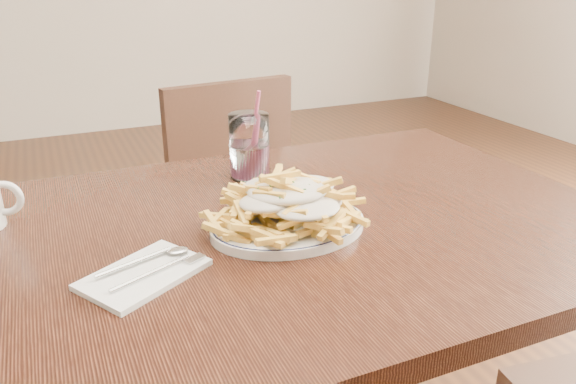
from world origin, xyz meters
name	(u,v)px	position (x,y,z in m)	size (l,w,h in m)	color
table	(284,261)	(0.00, 0.00, 0.67)	(1.20, 0.80, 0.75)	black
chair_far	(220,192)	(0.12, 0.80, 0.49)	(0.45, 0.45, 0.86)	black
fries_plate	(288,225)	(-0.01, -0.03, 0.76)	(0.33, 0.31, 0.02)	white
loaded_fries	(288,198)	(-0.01, -0.03, 0.81)	(0.32, 0.29, 0.08)	gold
napkin	(144,274)	(-0.26, -0.09, 0.75)	(0.17, 0.11, 0.01)	silver
cutlery	(142,268)	(-0.26, -0.09, 0.76)	(0.17, 0.12, 0.01)	silver
water_glass	(249,150)	(0.02, 0.24, 0.81)	(0.08, 0.08, 0.18)	white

